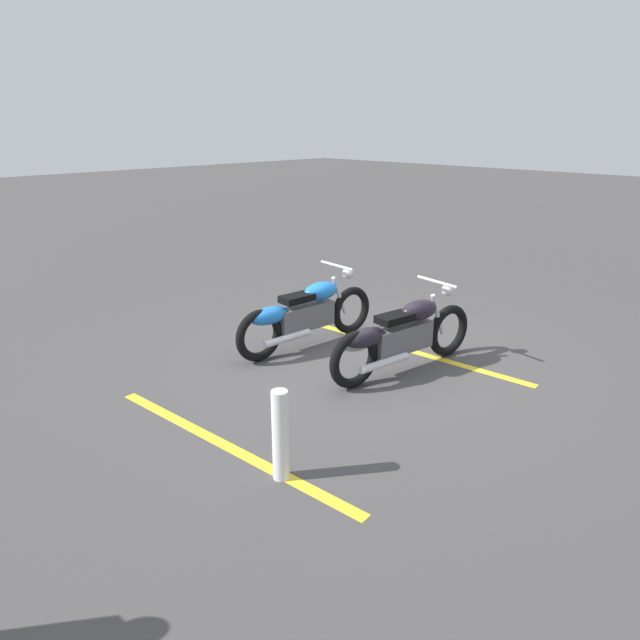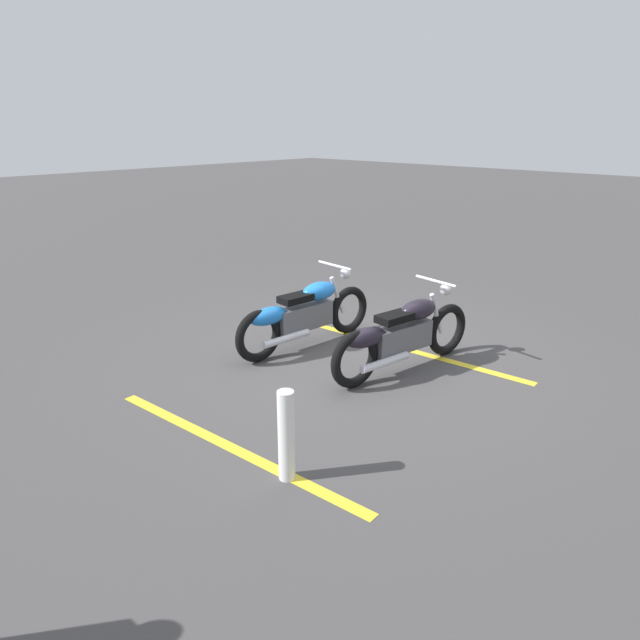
# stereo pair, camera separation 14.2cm
# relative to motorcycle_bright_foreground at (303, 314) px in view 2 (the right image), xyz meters

# --- Properties ---
(ground_plane) EXTENTS (60.00, 60.00, 0.00)m
(ground_plane) POSITION_rel_motorcycle_bright_foreground_xyz_m (-0.25, 0.69, -0.46)
(ground_plane) COLOR #474444
(motorcycle_bright_foreground) EXTENTS (2.23, 0.62, 1.04)m
(motorcycle_bright_foreground) POSITION_rel_motorcycle_bright_foreground_xyz_m (0.00, 0.00, 0.00)
(motorcycle_bright_foreground) COLOR black
(motorcycle_bright_foreground) RESTS_ON ground
(motorcycle_dark_foreground) EXTENTS (2.22, 0.63, 1.04)m
(motorcycle_dark_foreground) POSITION_rel_motorcycle_bright_foreground_xyz_m (-0.26, 1.38, 0.00)
(motorcycle_dark_foreground) COLOR black
(motorcycle_dark_foreground) RESTS_ON ground
(bollard_post) EXTENTS (0.14, 0.14, 0.81)m
(bollard_post) POSITION_rel_motorcycle_bright_foreground_xyz_m (2.19, 1.99, -0.06)
(bollard_post) COLOR white
(bollard_post) RESTS_ON ground
(parking_stripe_near) EXTENTS (0.38, 3.20, 0.01)m
(parking_stripe_near) POSITION_rel_motorcycle_bright_foreground_xyz_m (-0.88, 1.15, -0.46)
(parking_stripe_near) COLOR yellow
(parking_stripe_near) RESTS_ON ground
(parking_stripe_mid) EXTENTS (0.38, 3.20, 0.01)m
(parking_stripe_mid) POSITION_rel_motorcycle_bright_foreground_xyz_m (2.22, 1.26, -0.46)
(parking_stripe_mid) COLOR yellow
(parking_stripe_mid) RESTS_ON ground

